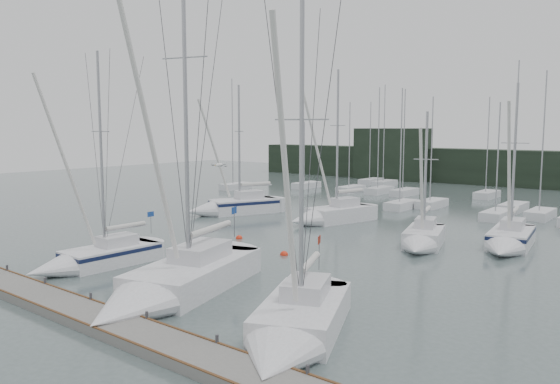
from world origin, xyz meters
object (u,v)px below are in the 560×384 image
at_px(sailboat_mid_a, 229,207).
at_px(buoy_a, 284,255).
at_px(buoy_c, 239,239).
at_px(sailboat_near_left, 88,260).
at_px(sailboat_near_right, 292,332).
at_px(sailboat_mid_c, 422,241).
at_px(sailboat_mid_b, 326,216).
at_px(sailboat_near_center, 166,288).
at_px(sailboat_mid_d, 508,242).

xyz_separation_m(sailboat_mid_a, buoy_a, (14.29, -9.79, -0.67)).
bearing_deg(buoy_c, sailboat_near_left, -94.15).
distance_m(sailboat_near_right, sailboat_mid_c, 18.74).
distance_m(sailboat_near_left, sailboat_mid_b, 21.35).
bearing_deg(sailboat_mid_c, sailboat_near_center, -120.51).
bearing_deg(sailboat_mid_c, buoy_a, -146.55).
xyz_separation_m(sailboat_near_center, sailboat_mid_a, (-15.77, 20.60, 0.04)).
bearing_deg(buoy_c, buoy_a, -19.28).
bearing_deg(buoy_a, sailboat_near_left, -124.19).
xyz_separation_m(sailboat_near_right, sailboat_mid_b, (-13.73, 22.78, 0.05)).
height_order(sailboat_near_left, buoy_c, sailboat_near_left).
bearing_deg(sailboat_mid_d, sailboat_near_left, -138.67).
relative_size(sailboat_mid_b, sailboat_mid_d, 1.17).
distance_m(sailboat_near_right, sailboat_mid_a, 31.65).
xyz_separation_m(sailboat_mid_b, sailboat_mid_c, (10.54, -4.31, -0.07)).
distance_m(sailboat_near_center, sailboat_mid_d, 23.12).
bearing_deg(sailboat_near_left, sailboat_mid_b, 86.00).
distance_m(sailboat_mid_c, buoy_a, 9.42).
relative_size(sailboat_near_left, buoy_c, 26.13).
height_order(sailboat_near_center, sailboat_mid_c, sailboat_near_center).
height_order(sailboat_near_right, sailboat_mid_a, sailboat_near_right).
height_order(sailboat_near_center, buoy_c, sailboat_near_center).
relative_size(sailboat_mid_c, sailboat_mid_d, 0.84).
bearing_deg(sailboat_near_right, sailboat_mid_c, 76.24).
height_order(sailboat_near_left, sailboat_mid_c, sailboat_near_left).
height_order(sailboat_near_left, sailboat_mid_a, sailboat_near_left).
bearing_deg(sailboat_mid_b, sailboat_near_center, -59.46).
bearing_deg(sailboat_near_center, sailboat_mid_d, 50.79).
height_order(sailboat_near_center, sailboat_mid_d, sailboat_near_center).
height_order(sailboat_mid_b, buoy_c, sailboat_mid_b).
bearing_deg(sailboat_mid_d, buoy_a, -143.89).
distance_m(sailboat_near_center, sailboat_near_right, 7.84).
relative_size(sailboat_near_center, buoy_a, 36.80).
relative_size(sailboat_mid_a, buoy_c, 25.41).
relative_size(sailboat_mid_a, sailboat_mid_d, 1.09).
relative_size(sailboat_mid_a, sailboat_mid_c, 1.31).
xyz_separation_m(sailboat_near_left, sailboat_mid_b, (2.21, 21.23, 0.08)).
relative_size(sailboat_near_center, buoy_c, 38.15).
distance_m(sailboat_mid_b, buoy_c, 9.55).
xyz_separation_m(sailboat_mid_c, buoy_c, (-11.89, -5.12, -0.55)).
height_order(sailboat_mid_a, buoy_c, sailboat_mid_a).
relative_size(sailboat_near_center, sailboat_mid_a, 1.50).
distance_m(sailboat_near_center, buoy_a, 10.93).
bearing_deg(sailboat_near_left, buoy_c, 87.79).
bearing_deg(sailboat_near_right, sailboat_mid_d, 62.63).
bearing_deg(sailboat_mid_d, sailboat_mid_b, 168.04).
bearing_deg(sailboat_mid_c, sailboat_near_right, -96.26).
bearing_deg(sailboat_mid_b, buoy_a, -53.16).
height_order(sailboat_mid_a, sailboat_mid_c, sailboat_mid_a).
bearing_deg(sailboat_mid_c, sailboat_mid_a, 156.58).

